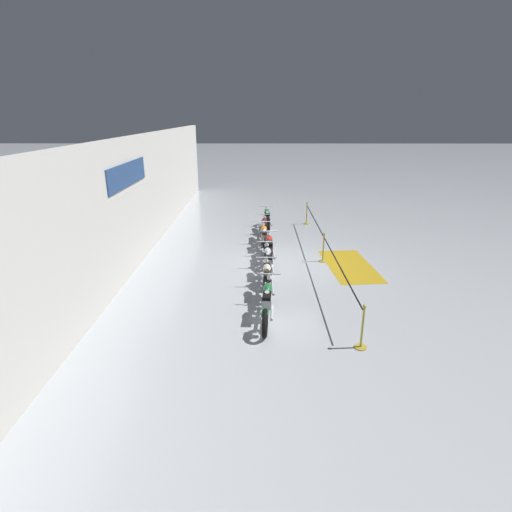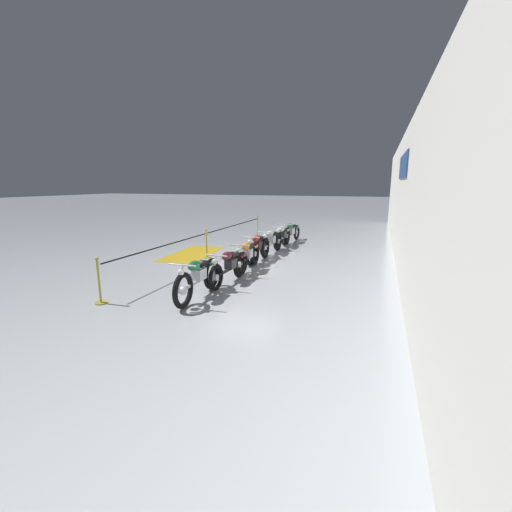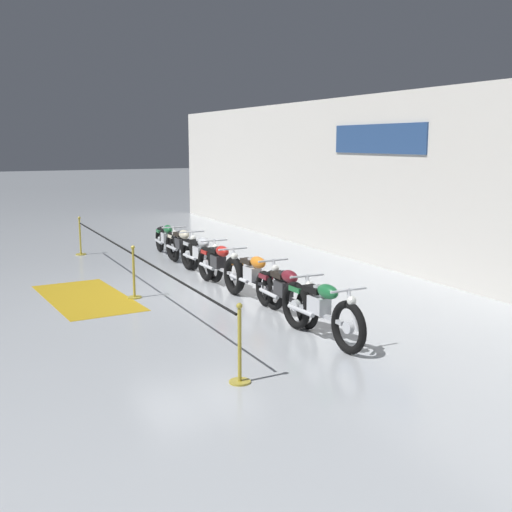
{
  "view_description": "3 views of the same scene",
  "coord_description": "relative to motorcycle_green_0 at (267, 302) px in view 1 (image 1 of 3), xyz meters",
  "views": [
    {
      "loc": [
        -13.01,
        0.96,
        4.86
      ],
      "look_at": [
        -0.78,
        1.02,
        0.51
      ],
      "focal_mm": 28.0,
      "sensor_mm": 36.0,
      "label": 1
    },
    {
      "loc": [
        10.79,
        4.39,
        2.63
      ],
      "look_at": [
        1.23,
        0.96,
        0.46
      ],
      "focal_mm": 24.0,
      "sensor_mm": 36.0,
      "label": 2
    },
    {
      "loc": [
        12.27,
        -4.52,
        3.04
      ],
      "look_at": [
        1.47,
        0.7,
        0.91
      ],
      "focal_mm": 45.0,
      "sensor_mm": 36.0,
      "label": 3
    }
  ],
  "objects": [
    {
      "name": "motorcycle_orange_4",
      "position": [
        5.41,
        -0.01,
        0.01
      ],
      "size": [
        2.28,
        0.62,
        0.94
      ],
      "color": "black",
      "rests_on": "ground"
    },
    {
      "name": "stanchion_mid_right",
      "position": [
        9.23,
        -2.03,
        -0.1
      ],
      "size": [
        0.28,
        0.28,
        1.05
      ],
      "color": "gold",
      "rests_on": "ground"
    },
    {
      "name": "motorcycle_green_0",
      "position": [
        0.0,
        0.0,
        0.0
      ],
      "size": [
        2.37,
        0.62,
        0.92
      ],
      "color": "black",
      "rests_on": "ground"
    },
    {
      "name": "ground_plane",
      "position": [
        4.08,
        -0.73,
        -0.46
      ],
      "size": [
        120.0,
        120.0,
        0.0
      ],
      "primitive_type": "plane",
      "color": "#B2B7BC"
    },
    {
      "name": "motorcycle_silver_2",
      "position": [
        2.74,
        -0.08,
        0.01
      ],
      "size": [
        2.37,
        0.62,
        0.96
      ],
      "color": "black",
      "rests_on": "ground"
    },
    {
      "name": "back_wall",
      "position": [
        4.08,
        4.4,
        1.65
      ],
      "size": [
        28.0,
        0.29,
        4.2
      ],
      "color": "silver",
      "rests_on": "ground"
    },
    {
      "name": "stanchion_far_left",
      "position": [
        2.54,
        -2.03,
        0.28
      ],
      "size": [
        10.57,
        0.28,
        1.05
      ],
      "color": "gold",
      "rests_on": "ground"
    },
    {
      "name": "motorcycle_maroon_5",
      "position": [
        6.7,
        -0.02,
        -0.0
      ],
      "size": [
        2.31,
        0.62,
        0.91
      ],
      "color": "black",
      "rests_on": "ground"
    },
    {
      "name": "motorcycle_red_3",
      "position": [
        4.04,
        -0.16,
        0.02
      ],
      "size": [
        2.24,
        0.62,
        0.96
      ],
      "color": "black",
      "rests_on": "ground"
    },
    {
      "name": "motorcycle_cream_1",
      "position": [
        1.3,
        -0.02,
        0.01
      ],
      "size": [
        2.22,
        0.62,
        0.95
      ],
      "color": "black",
      "rests_on": "ground"
    },
    {
      "name": "floor_banner",
      "position": [
        3.75,
        -2.89,
        -0.45
      ],
      "size": [
        3.3,
        1.73,
        0.01
      ],
      "primitive_type": "cube",
      "rotation": [
        0.0,
        0.0,
        0.08
      ],
      "color": "#B78E19",
      "rests_on": "ground"
    },
    {
      "name": "stanchion_mid_left",
      "position": [
        4.18,
        -2.03,
        -0.1
      ],
      "size": [
        0.28,
        0.28,
        1.05
      ],
      "color": "gold",
      "rests_on": "ground"
    },
    {
      "name": "motorcycle_green_6",
      "position": [
        8.15,
        -0.17,
        0.03
      ],
      "size": [
        2.23,
        0.62,
        0.97
      ],
      "color": "black",
      "rests_on": "ground"
    }
  ]
}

